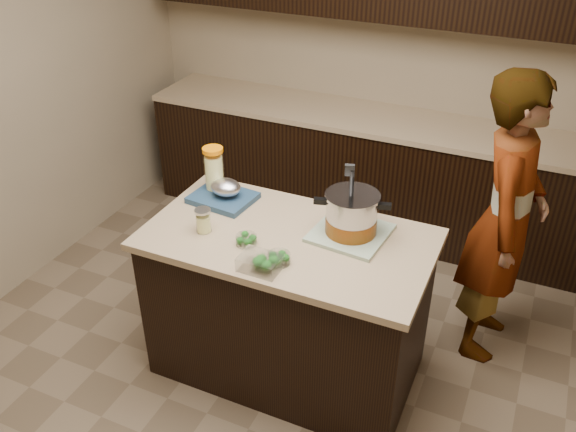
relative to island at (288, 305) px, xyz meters
name	(u,v)px	position (x,y,z in m)	size (l,w,h in m)	color
ground_plane	(288,365)	(0.00, 0.00, -0.45)	(4.00, 4.00, 0.00)	brown
room_shell	(288,80)	(0.00, 0.00, 1.26)	(4.04, 4.04, 2.72)	tan
back_cabinets	(387,111)	(0.00, 1.74, 0.49)	(3.60, 0.63, 2.33)	black
island	(288,305)	(0.00, 0.00, 0.00)	(1.46, 0.81, 0.90)	black
dish_towel	(350,233)	(0.28, 0.14, 0.46)	(0.36, 0.36, 0.02)	#537A52
stock_pot	(351,216)	(0.28, 0.14, 0.56)	(0.38, 0.34, 0.39)	#B7B7BC
lemonade_pitcher	(214,173)	(-0.56, 0.24, 0.58)	(0.14, 0.14, 0.28)	#F1F193
mason_jar	(203,221)	(-0.41, -0.13, 0.51)	(0.10, 0.10, 0.14)	#F1F193
broccoli_tub_left	(246,240)	(-0.16, -0.15, 0.47)	(0.14, 0.14, 0.05)	silver
broccoli_tub_right	(279,259)	(0.06, -0.22, 0.47)	(0.13, 0.13, 0.05)	silver
broccoli_tub_rect	(260,263)	(0.00, -0.30, 0.48)	(0.19, 0.15, 0.07)	silver
blue_tray	(224,194)	(-0.47, 0.18, 0.49)	(0.36, 0.30, 0.13)	navy
person	(505,221)	(0.98, 0.70, 0.39)	(0.62, 0.40, 1.69)	gray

